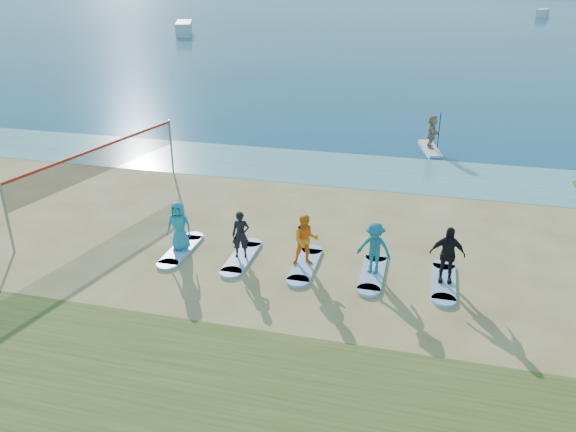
% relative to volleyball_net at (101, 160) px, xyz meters
% --- Properties ---
extents(ground, '(600.00, 600.00, 0.00)m').
position_rel_volleyball_net_xyz_m(ground, '(8.36, -3.64, -1.90)').
color(ground, tan).
rests_on(ground, ground).
extents(shallow_water, '(600.00, 600.00, 0.00)m').
position_rel_volleyball_net_xyz_m(shallow_water, '(8.36, 6.86, -1.90)').
color(shallow_water, teal).
rests_on(shallow_water, ground).
extents(ocean, '(600.00, 600.00, 0.00)m').
position_rel_volleyball_net_xyz_m(ocean, '(8.36, 156.36, -1.90)').
color(ocean, navy).
rests_on(ocean, ground).
extents(volleyball_net, '(1.75, 8.94, 2.50)m').
position_rel_volleyball_net_xyz_m(volleyball_net, '(0.00, 0.00, 0.00)').
color(volleyball_net, gray).
rests_on(volleyball_net, ground).
extents(paddleboard, '(1.36, 3.08, 0.12)m').
position_rel_volleyball_net_xyz_m(paddleboard, '(12.41, 11.18, -1.84)').
color(paddleboard, silver).
rests_on(paddleboard, ground).
extents(paddleboarder, '(0.76, 1.65, 1.71)m').
position_rel_volleyball_net_xyz_m(paddleboarder, '(12.41, 11.18, -0.93)').
color(paddleboarder, tan).
rests_on(paddleboarder, paddleboard).
extents(boat_offshore_a, '(5.42, 9.19, 1.83)m').
position_rel_volleyball_net_xyz_m(boat_offshore_a, '(-24.35, 62.38, -1.90)').
color(boat_offshore_a, silver).
rests_on(boat_offshore_a, ground).
extents(boat_offshore_b, '(3.43, 6.50, 1.63)m').
position_rel_volleyball_net_xyz_m(boat_offshore_b, '(32.63, 112.57, -1.90)').
color(boat_offshore_b, silver).
rests_on(boat_offshore_b, ground).
extents(surfboard_0, '(0.70, 2.20, 0.09)m').
position_rel_volleyball_net_xyz_m(surfboard_0, '(4.55, -2.95, -1.86)').
color(surfboard_0, '#93B1E4').
rests_on(surfboard_0, ground).
extents(student_0, '(0.86, 0.59, 1.70)m').
position_rel_volleyball_net_xyz_m(student_0, '(4.55, -2.95, -0.97)').
color(student_0, teal).
rests_on(student_0, surfboard_0).
extents(surfboard_1, '(0.70, 2.20, 0.09)m').
position_rel_volleyball_net_xyz_m(surfboard_1, '(6.69, -2.95, -1.86)').
color(surfboard_1, '#93B1E4').
rests_on(surfboard_1, ground).
extents(student_1, '(0.64, 0.49, 1.56)m').
position_rel_volleyball_net_xyz_m(student_1, '(6.69, -2.95, -1.04)').
color(student_1, black).
rests_on(student_1, surfboard_1).
extents(surfboard_2, '(0.70, 2.20, 0.09)m').
position_rel_volleyball_net_xyz_m(surfboard_2, '(8.83, -2.95, -1.86)').
color(surfboard_2, '#93B1E4').
rests_on(surfboard_2, ground).
extents(student_2, '(0.98, 0.87, 1.69)m').
position_rel_volleyball_net_xyz_m(student_2, '(8.83, -2.95, -0.97)').
color(student_2, orange).
rests_on(student_2, surfboard_2).
extents(surfboard_3, '(0.70, 2.20, 0.09)m').
position_rel_volleyball_net_xyz_m(surfboard_3, '(10.97, -2.95, -1.86)').
color(surfboard_3, '#93B1E4').
rests_on(surfboard_3, ground).
extents(student_3, '(1.18, 0.83, 1.66)m').
position_rel_volleyball_net_xyz_m(student_3, '(10.97, -2.95, -0.98)').
color(student_3, '#1B6883').
rests_on(student_3, surfboard_3).
extents(surfboard_4, '(0.70, 2.20, 0.09)m').
position_rel_volleyball_net_xyz_m(surfboard_4, '(13.11, -2.95, -1.86)').
color(surfboard_4, '#93B1E4').
rests_on(surfboard_4, ground).
extents(student_4, '(1.05, 0.47, 1.77)m').
position_rel_volleyball_net_xyz_m(student_4, '(13.11, -2.95, -0.93)').
color(student_4, black).
rests_on(student_4, surfboard_4).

